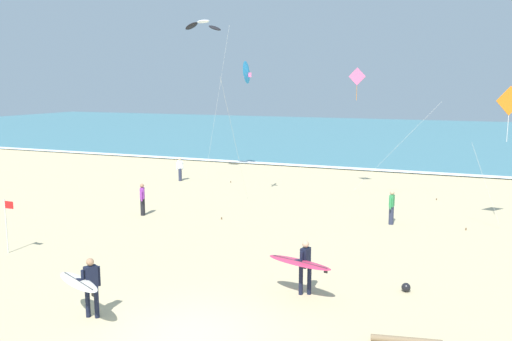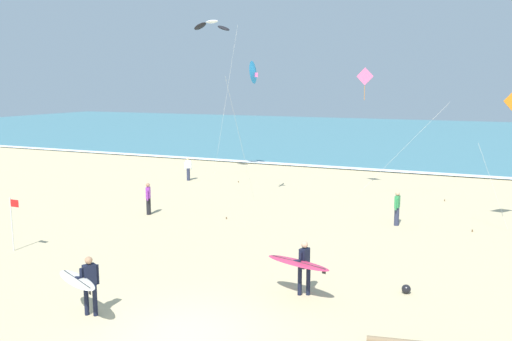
% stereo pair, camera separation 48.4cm
% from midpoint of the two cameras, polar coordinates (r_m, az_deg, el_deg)
% --- Properties ---
extents(ground_plane, '(160.00, 160.00, 0.00)m').
position_cam_midpoint_polar(ground_plane, '(14.40, -7.97, -17.15)').
color(ground_plane, '#CCB789').
extents(ocean_water, '(160.00, 60.00, 0.08)m').
position_cam_midpoint_polar(ocean_water, '(69.74, 16.51, 3.65)').
color(ocean_water, teal).
rests_on(ocean_water, ground).
extents(shoreline_foam, '(160.00, 1.04, 0.01)m').
position_cam_midpoint_polar(shoreline_foam, '(40.47, 12.38, 0.09)').
color(shoreline_foam, white).
rests_on(shoreline_foam, ocean_water).
extents(surfer_lead, '(2.18, 1.14, 1.71)m').
position_cam_midpoint_polar(surfer_lead, '(16.27, 4.15, -9.91)').
color(surfer_lead, black).
rests_on(surfer_lead, ground).
extents(surfer_trailing, '(2.09, 1.39, 1.71)m').
position_cam_midpoint_polar(surfer_trailing, '(15.52, -18.75, -11.37)').
color(surfer_trailing, black).
rests_on(surfer_trailing, ground).
extents(kite_delta_cobalt_near, '(0.68, 4.90, 7.62)m').
position_cam_midpoint_polar(kite_delta_cobalt_near, '(28.74, -1.42, 10.45)').
color(kite_delta_cobalt_near, '#2D99DB').
rests_on(kite_delta_cobalt_near, ground).
extents(kite_diamond_rose_mid, '(5.30, 0.71, 7.34)m').
position_cam_midpoint_polar(kite_diamond_rose_mid, '(31.67, 10.71, 9.29)').
color(kite_diamond_rose_mid, pink).
rests_on(kite_diamond_rose_mid, ground).
extents(kite_diamond_amber_far, '(1.99, 1.19, 6.31)m').
position_cam_midpoint_polar(kite_diamond_amber_far, '(25.31, 25.01, 6.41)').
color(kite_diamond_amber_far, orange).
rests_on(kite_diamond_amber_far, ground).
extents(kite_arc_ivory_high, '(3.61, 2.74, 10.60)m').
position_cam_midpoint_polar(kite_arc_ivory_high, '(36.70, -6.07, 15.23)').
color(kite_arc_ivory_high, black).
rests_on(kite_arc_ivory_high, ground).
extents(bystander_white_top, '(0.40, 0.35, 1.59)m').
position_cam_midpoint_polar(bystander_white_top, '(35.70, -8.55, 0.18)').
color(bystander_white_top, '#2D334C').
rests_on(bystander_white_top, ground).
extents(bystander_purple_top, '(0.29, 0.46, 1.59)m').
position_cam_midpoint_polar(bystander_purple_top, '(26.67, -12.61, -3.03)').
color(bystander_purple_top, black).
rests_on(bystander_purple_top, ground).
extents(bystander_green_top, '(0.22, 0.50, 1.59)m').
position_cam_midpoint_polar(bystander_green_top, '(25.08, 13.82, -3.85)').
color(bystander_green_top, '#2D334C').
rests_on(bystander_green_top, ground).
extents(lifeguard_flag, '(0.45, 0.05, 2.10)m').
position_cam_midpoint_polar(lifeguard_flag, '(22.37, -25.75, -4.90)').
color(lifeguard_flag, silver).
rests_on(lifeguard_flag, ground).
extents(beach_ball, '(0.28, 0.28, 0.28)m').
position_cam_midpoint_polar(beach_ball, '(17.45, 15.03, -12.03)').
color(beach_ball, black).
rests_on(beach_ball, ground).
extents(driftwood_log, '(1.73, 0.50, 0.17)m').
position_cam_midpoint_polar(driftwood_log, '(14.28, 14.86, -17.23)').
color(driftwood_log, '#846B4C').
rests_on(driftwood_log, ground).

